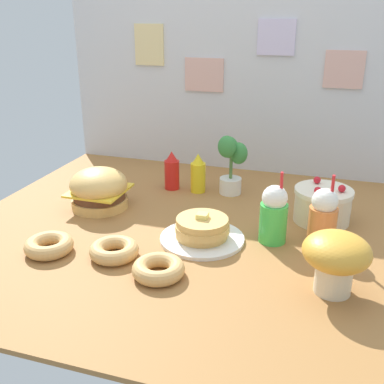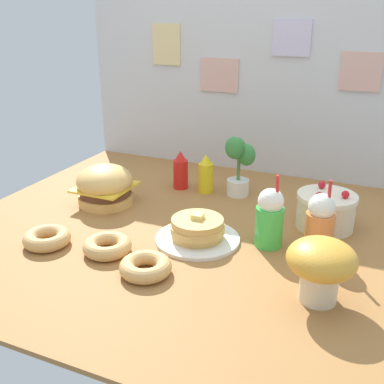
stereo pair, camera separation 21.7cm
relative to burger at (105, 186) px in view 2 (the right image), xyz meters
name	(u,v)px [view 2 (the right image)]	position (x,y,z in m)	size (l,w,h in m)	color
ground_plane	(188,231)	(0.52, -0.11, -0.11)	(2.15, 1.89, 0.02)	#9E6B38
back_wall	(253,83)	(0.52, 0.83, 0.44)	(2.15, 0.04, 1.08)	silver
burger	(105,186)	(0.00, 0.00, 0.00)	(0.29, 0.29, 0.21)	#DBA859
pancake_stack	(197,231)	(0.61, -0.19, -0.05)	(0.37, 0.37, 0.13)	white
layer_cake	(326,211)	(1.10, 0.17, -0.02)	(0.27, 0.27, 0.20)	beige
ketchup_bottle	(181,171)	(0.26, 0.37, 0.00)	(0.08, 0.08, 0.22)	red
mustard_bottle	(206,175)	(0.42, 0.37, 0.00)	(0.08, 0.08, 0.22)	yellow
cream_soda_cup	(270,218)	(0.90, -0.10, 0.03)	(0.12, 0.12, 0.33)	green
orange_float_cup	(320,224)	(1.11, -0.08, 0.03)	(0.12, 0.12, 0.33)	orange
donut_pink_glaze	(47,238)	(0.02, -0.49, -0.07)	(0.20, 0.20, 0.06)	tan
donut_chocolate	(107,246)	(0.30, -0.44, -0.07)	(0.20, 0.20, 0.06)	tan
donut_vanilla	(146,266)	(0.53, -0.53, -0.07)	(0.20, 0.20, 0.06)	tan
potted_plant	(239,164)	(0.59, 0.40, 0.08)	(0.16, 0.13, 0.34)	white
mushroom_stool	(321,264)	(1.17, -0.43, 0.04)	(0.24, 0.24, 0.23)	beige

